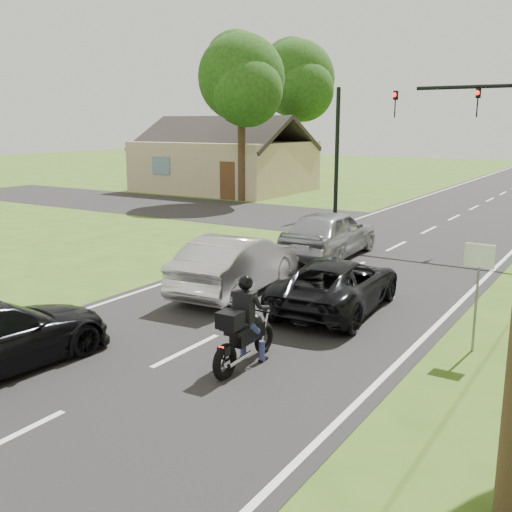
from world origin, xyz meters
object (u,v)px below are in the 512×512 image
(sign_white, at_px, (478,271))
(silver_suv, at_px, (330,233))
(dark_suv, at_px, (337,284))
(silver_sedan, at_px, (237,263))
(motorcycle_rider, at_px, (243,331))

(sign_white, bearing_deg, silver_suv, 134.25)
(dark_suv, bearing_deg, silver_suv, -67.01)
(dark_suv, relative_size, silver_sedan, 0.96)
(dark_suv, height_order, silver_suv, silver_suv)
(dark_suv, relative_size, silver_suv, 0.94)
(dark_suv, bearing_deg, motorcycle_rider, 86.05)
(motorcycle_rider, xyz_separation_m, dark_suv, (-0.02, 4.02, -0.05))
(silver_suv, bearing_deg, sign_white, 132.12)
(motorcycle_rider, distance_m, silver_suv, 9.54)
(motorcycle_rider, height_order, dark_suv, motorcycle_rider)
(dark_suv, xyz_separation_m, silver_sedan, (-2.86, 0.02, 0.14))
(silver_sedan, bearing_deg, dark_suv, 173.82)
(dark_suv, distance_m, sign_white, 3.65)
(silver_suv, relative_size, sign_white, 2.20)
(silver_sedan, bearing_deg, motorcycle_rider, 119.68)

